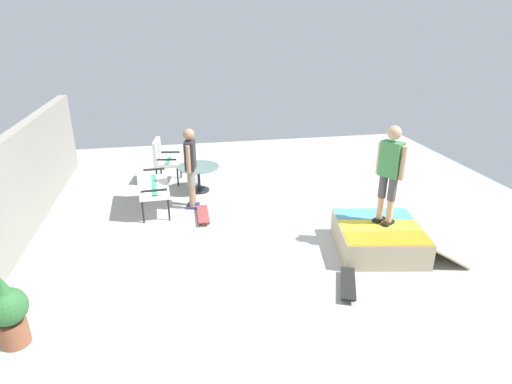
# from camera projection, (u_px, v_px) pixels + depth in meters

# --- Properties ---
(ground_plane) EXTENTS (12.00, 12.00, 0.10)m
(ground_plane) POSITION_uv_depth(u_px,v_px,m) (257.00, 232.00, 7.71)
(ground_plane) COLOR #A8A8A3
(back_wall_cinderblock) EXTENTS (9.00, 0.20, 1.82)m
(back_wall_cinderblock) POSITION_uv_depth(u_px,v_px,m) (7.00, 200.00, 6.65)
(back_wall_cinderblock) COLOR gray
(back_wall_cinderblock) RESTS_ON ground_plane
(skate_ramp) EXTENTS (1.65, 2.12, 0.45)m
(skate_ramp) POSITION_uv_depth(u_px,v_px,m) (380.00, 237.00, 6.93)
(skate_ramp) COLOR tan
(skate_ramp) RESTS_ON ground_plane
(patio_bench) EXTENTS (1.28, 0.61, 1.02)m
(patio_bench) POSITION_uv_depth(u_px,v_px,m) (148.00, 181.00, 8.26)
(patio_bench) COLOR black
(patio_bench) RESTS_ON ground_plane
(patio_chair_near_house) EXTENTS (0.69, 0.63, 1.02)m
(patio_chair_near_house) POSITION_uv_depth(u_px,v_px,m) (163.00, 157.00, 9.70)
(patio_chair_near_house) COLOR black
(patio_chair_near_house) RESTS_ON ground_plane
(patio_table) EXTENTS (0.90, 0.90, 0.57)m
(patio_table) POSITION_uv_depth(u_px,v_px,m) (199.00, 174.00, 9.27)
(patio_table) COLOR black
(patio_table) RESTS_ON ground_plane
(person_watching) EXTENTS (0.47, 0.29, 1.62)m
(person_watching) POSITION_uv_depth(u_px,v_px,m) (191.00, 163.00, 8.26)
(person_watching) COLOR navy
(person_watching) RESTS_ON ground_plane
(person_skater) EXTENTS (0.42, 0.35, 1.62)m
(person_skater) POSITION_uv_depth(u_px,v_px,m) (390.00, 169.00, 6.59)
(person_skater) COLOR black
(person_skater) RESTS_ON skate_ramp
(skateboard_by_bench) EXTENTS (0.80, 0.21, 0.10)m
(skateboard_by_bench) POSITION_uv_depth(u_px,v_px,m) (203.00, 214.00, 8.09)
(skateboard_by_bench) COLOR #B23838
(skateboard_by_bench) RESTS_ON ground_plane
(skateboard_spare) EXTENTS (0.82, 0.47, 0.10)m
(skateboard_spare) POSITION_uv_depth(u_px,v_px,m) (348.00, 283.00, 5.97)
(skateboard_spare) COLOR black
(skateboard_spare) RESTS_ON ground_plane
(potted_plant) EXTENTS (0.44, 0.44, 0.92)m
(potted_plant) POSITION_uv_depth(u_px,v_px,m) (8.00, 311.00, 4.81)
(potted_plant) COLOR brown
(potted_plant) RESTS_ON ground_plane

